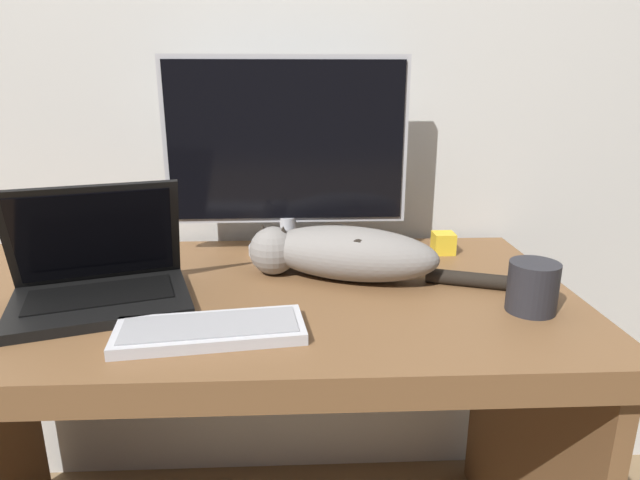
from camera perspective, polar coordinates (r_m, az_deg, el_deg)
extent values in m
cube|color=silver|center=(1.50, -7.70, 20.26)|extent=(6.40, 0.06, 2.60)
cube|color=brown|center=(1.17, -8.40, -6.62)|extent=(1.40, 0.72, 0.06)
cube|color=brown|center=(1.46, 21.00, -19.86)|extent=(0.04, 0.67, 0.72)
cylinder|color=#B2B2B7|center=(1.38, -3.43, -0.97)|extent=(0.20, 0.20, 0.02)
cylinder|color=#B2B2B7|center=(1.37, -3.46, 0.93)|extent=(0.04, 0.04, 0.07)
cube|color=#B2B2B7|center=(1.33, -3.63, 10.47)|extent=(0.59, 0.02, 0.40)
cube|color=black|center=(1.32, -3.64, 10.42)|extent=(0.57, 0.01, 0.38)
cube|color=black|center=(1.14, -22.30, -6.15)|extent=(0.39, 0.33, 0.02)
cube|color=black|center=(1.15, -22.35, -5.36)|extent=(0.30, 0.21, 0.00)
cube|color=black|center=(1.17, -22.87, 0.53)|extent=(0.35, 0.20, 0.22)
cube|color=black|center=(1.17, -22.87, 0.37)|extent=(0.31, 0.17, 0.19)
cube|color=#BCBCC1|center=(0.96, -11.61, -9.45)|extent=(0.34, 0.17, 0.02)
cube|color=#939397|center=(0.96, -11.65, -8.85)|extent=(0.31, 0.14, 0.00)
ellipsoid|color=gray|center=(1.19, 3.17, -1.41)|extent=(0.42, 0.28, 0.12)
ellipsoid|color=black|center=(1.17, 4.13, 0.01)|extent=(0.21, 0.17, 0.05)
sphere|color=gray|center=(1.22, -4.99, -1.12)|extent=(0.11, 0.11, 0.11)
cone|color=black|center=(1.22, -6.12, 1.01)|extent=(0.04, 0.04, 0.03)
cone|color=black|center=(1.20, -3.94, 0.82)|extent=(0.04, 0.04, 0.03)
cylinder|color=black|center=(1.20, 15.50, -4.04)|extent=(0.18, 0.09, 0.03)
cylinder|color=#232328|center=(1.10, 21.74, -4.68)|extent=(0.09, 0.09, 0.10)
cube|color=gold|center=(1.41, 13.02, -0.31)|extent=(0.05, 0.05, 0.05)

